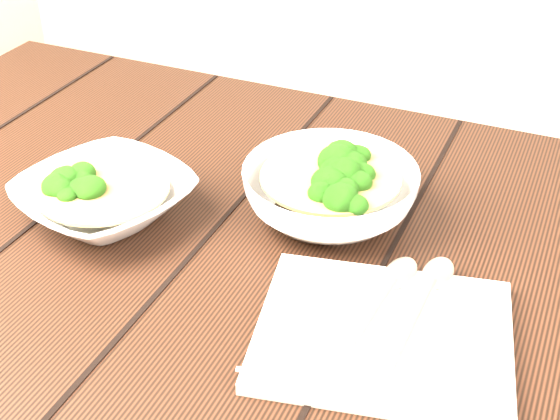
% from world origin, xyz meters
% --- Properties ---
extents(table, '(1.20, 0.80, 0.75)m').
position_xyz_m(table, '(0.00, 0.00, 0.63)').
color(table, '#32190E').
rests_on(table, ground).
extents(soup_bowl_front, '(0.24, 0.24, 0.05)m').
position_xyz_m(soup_bowl_front, '(-0.15, -0.02, 0.78)').
color(soup_bowl_front, white).
rests_on(soup_bowl_front, table).
extents(soup_bowl_back, '(0.25, 0.25, 0.07)m').
position_xyz_m(soup_bowl_back, '(0.09, 0.09, 0.79)').
color(soup_bowl_back, white).
rests_on(soup_bowl_back, table).
extents(trivet, '(0.13, 0.13, 0.03)m').
position_xyz_m(trivet, '(0.08, 0.07, 0.76)').
color(trivet, black).
rests_on(trivet, table).
extents(napkin, '(0.27, 0.24, 0.01)m').
position_xyz_m(napkin, '(0.21, -0.09, 0.76)').
color(napkin, beige).
rests_on(napkin, table).
extents(spoon_left, '(0.03, 0.20, 0.01)m').
position_xyz_m(spoon_left, '(0.20, -0.04, 0.77)').
color(spoon_left, '#B9B6A3').
rests_on(spoon_left, napkin).
extents(spoon_right, '(0.03, 0.20, 0.01)m').
position_xyz_m(spoon_right, '(0.24, -0.03, 0.77)').
color(spoon_right, '#B9B6A3').
rests_on(spoon_right, napkin).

